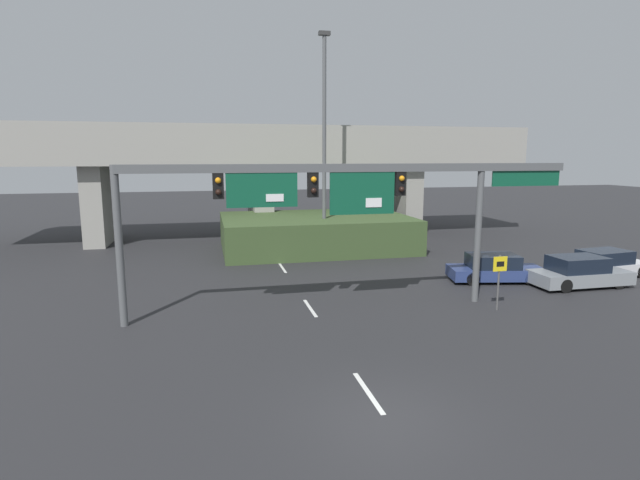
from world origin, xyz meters
The scene contains 10 objects.
ground_plane centered at (0.00, 0.00, 0.00)m, with size 160.00×160.00×0.00m, color #262628.
lane_markings centered at (0.00, 12.64, 0.00)m, with size 0.14×25.16×0.01m.
signal_gantry centered at (1.25, 8.23, 4.85)m, with size 18.15×0.44×5.89m.
speed_limit_sign centered at (7.37, 6.91, 1.49)m, with size 0.60×0.11×2.27m.
highway_light_pole_near centered at (3.33, 20.42, 7.18)m, with size 0.70×0.36×13.61m.
overpass_bridge centered at (0.00, 27.79, 5.78)m, with size 40.41×7.72×8.31m.
grass_embankment centered at (3.05, 21.77, 1.10)m, with size 12.30×8.33×2.20m.
parked_sedan_near_right centered at (9.90, 11.19, 0.63)m, with size 4.85×2.73×1.36m.
parked_sedan_mid_right centered at (13.25, 9.37, 0.68)m, with size 4.69×1.87×1.47m.
parked_sedan_far_right centered at (16.05, 10.80, 0.64)m, with size 4.79×2.32×1.39m.
Camera 1 is at (-3.99, -10.52, 6.21)m, focal length 28.00 mm.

